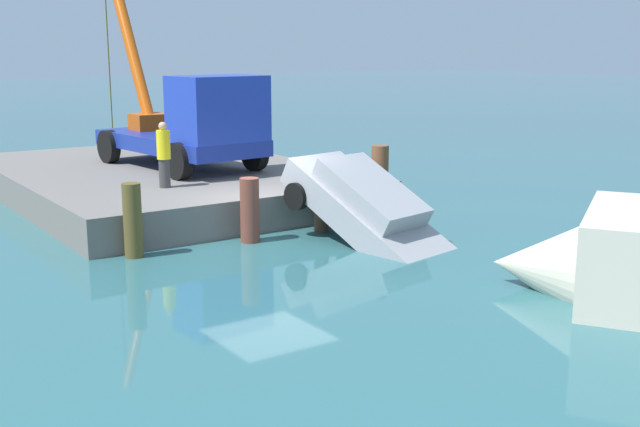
{
  "coord_description": "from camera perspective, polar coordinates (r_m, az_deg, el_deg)",
  "views": [
    {
      "loc": [
        15.54,
        -9.2,
        4.32
      ],
      "look_at": [
        0.75,
        1.0,
        0.52
      ],
      "focal_mm": 44.13,
      "sensor_mm": 36.0,
      "label": 1
    }
  ],
  "objects": [
    {
      "name": "ground",
      "position": [
        18.56,
        -3.88,
        -1.53
      ],
      "size": [
        200.0,
        200.0,
        0.0
      ],
      "primitive_type": "plane",
      "color": "#2D6066"
    },
    {
      "name": "dock",
      "position": [
        23.85,
        -11.45,
        2.33
      ],
      "size": [
        12.01,
        8.44,
        0.86
      ],
      "primitive_type": "cube",
      "color": "slate",
      "rests_on": "ground"
    },
    {
      "name": "crane_truck",
      "position": [
        22.96,
        -9.37,
        6.64
      ],
      "size": [
        8.53,
        3.29,
        7.23
      ],
      "color": "navy",
      "rests_on": "dock"
    },
    {
      "name": "dock_worker",
      "position": [
        20.06,
        -11.26,
        4.22
      ],
      "size": [
        0.34,
        0.34,
        1.65
      ],
      "color": "#383838",
      "rests_on": "dock"
    },
    {
      "name": "salvaged_car",
      "position": [
        17.75,
        3.66,
        0.13
      ],
      "size": [
        4.34,
        2.59,
        2.72
      ],
      "color": "#99999E",
      "rests_on": "ground"
    },
    {
      "name": "piling_near",
      "position": [
        16.83,
        -13.43,
        -0.5
      ],
      "size": [
        0.39,
        0.39,
        1.57
      ],
      "primitive_type": "cylinder",
      "color": "brown",
      "rests_on": "ground"
    },
    {
      "name": "piling_mid",
      "position": [
        17.74,
        -5.12,
        0.24
      ],
      "size": [
        0.43,
        0.43,
        1.47
      ],
      "primitive_type": "cylinder",
      "color": "brown",
      "rests_on": "ground"
    },
    {
      "name": "piling_far",
      "position": [
        18.75,
        0.11,
        0.65
      ],
      "size": [
        0.35,
        0.35,
        1.29
      ],
      "primitive_type": "cylinder",
      "color": "brown",
      "rests_on": "ground"
    },
    {
      "name": "piling_end",
      "position": [
        19.64,
        4.35,
        2.11
      ],
      "size": [
        0.43,
        0.43,
        1.95
      ],
      "primitive_type": "cylinder",
      "color": "brown",
      "rests_on": "ground"
    }
  ]
}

